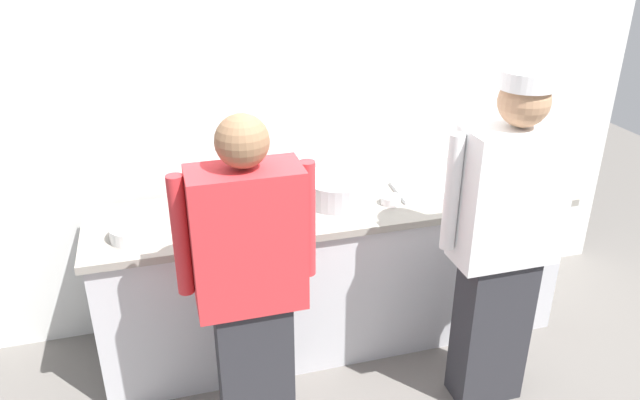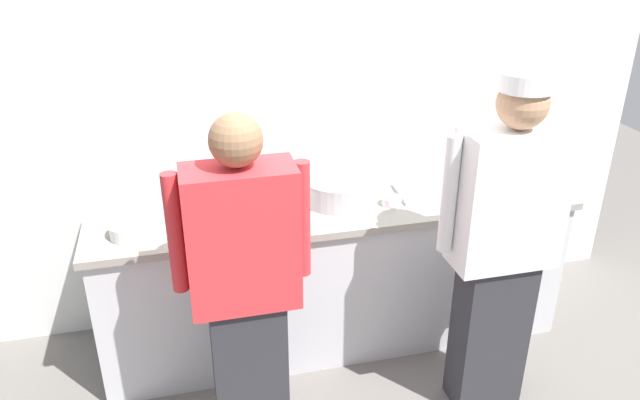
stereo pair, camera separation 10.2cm
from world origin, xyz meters
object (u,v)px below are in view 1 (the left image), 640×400
object	(u,v)px
ramekin_red_sauce	(391,200)
ramekin_orange_sauce	(264,200)
sheet_tray	(441,189)
plate_stack_rear	(212,213)
squeeze_bottle_primary	(243,196)
ramekin_green_sauce	(289,208)
chefs_knife	(317,202)
chef_near_left	(250,287)
mixing_bowl_steel	(338,189)
plate_stack_front	(133,232)
chef_center	(504,239)
deli_cup	(291,216)
ramekin_yellow_sauce	(503,177)

from	to	relation	value
ramekin_red_sauce	ramekin_orange_sauce	bearing A→B (deg)	163.66
sheet_tray	ramekin_orange_sauce	world-z (taller)	ramekin_orange_sauce
plate_stack_rear	squeeze_bottle_primary	distance (m)	0.19
ramekin_green_sauce	chefs_knife	bearing A→B (deg)	18.74
squeeze_bottle_primary	chefs_knife	bearing A→B (deg)	-3.10
chefs_knife	ramekin_green_sauce	bearing A→B (deg)	-161.26
chef_near_left	mixing_bowl_steel	distance (m)	0.95
ramekin_orange_sauce	chefs_knife	world-z (taller)	ramekin_orange_sauce
mixing_bowl_steel	ramekin_green_sauce	xyz separation A→B (m)	(-0.29, -0.06, -0.05)
ramekin_green_sauce	plate_stack_rear	bearing A→B (deg)	172.99
mixing_bowl_steel	squeeze_bottle_primary	size ratio (longest dim) A/B	2.14
plate_stack_front	ramekin_red_sauce	distance (m)	1.37
plate_stack_rear	squeeze_bottle_primary	world-z (taller)	squeeze_bottle_primary
plate_stack_rear	ramekin_red_sauce	bearing A→B (deg)	-6.66
plate_stack_front	ramekin_green_sauce	bearing A→B (deg)	5.95
chef_center	ramekin_red_sauce	world-z (taller)	chef_center
plate_stack_front	deli_cup	size ratio (longest dim) A/B	2.29
mixing_bowl_steel	ramekin_green_sauce	distance (m)	0.30
ramekin_yellow_sauce	mixing_bowl_steel	bearing A→B (deg)	179.89
ramekin_yellow_sauce	sheet_tray	bearing A→B (deg)	-175.05
chef_center	ramekin_orange_sauce	size ratio (longest dim) A/B	17.10
plate_stack_front	ramekin_yellow_sauce	size ratio (longest dim) A/B	2.44
chef_near_left	ramekin_green_sauce	xyz separation A→B (m)	(0.33, 0.65, 0.03)
chef_near_left	chefs_knife	distance (m)	0.87
chef_near_left	ramekin_green_sauce	bearing A→B (deg)	63.30
plate_stack_front	squeeze_bottle_primary	size ratio (longest dim) A/B	1.24
plate_stack_front	ramekin_red_sauce	world-z (taller)	plate_stack_front
plate_stack_front	ramekin_orange_sauce	bearing A→B (deg)	17.32
plate_stack_rear	ramekin_yellow_sauce	bearing A→B (deg)	0.23
plate_stack_front	squeeze_bottle_primary	world-z (taller)	squeeze_bottle_primary
chef_near_left	squeeze_bottle_primary	world-z (taller)	chef_near_left
ramekin_red_sauce	plate_stack_front	bearing A→B (deg)	-179.11
sheet_tray	squeeze_bottle_primary	world-z (taller)	squeeze_bottle_primary
squeeze_bottle_primary	chefs_knife	distance (m)	0.41
chef_center	mixing_bowl_steel	xyz separation A→B (m)	(-0.60, 0.73, 0.02)
squeeze_bottle_primary	ramekin_yellow_sauce	size ratio (longest dim) A/B	1.97
squeeze_bottle_primary	chefs_knife	xyz separation A→B (m)	(0.40, -0.02, -0.08)
mixing_bowl_steel	deli_cup	size ratio (longest dim) A/B	3.94
chef_center	squeeze_bottle_primary	distance (m)	1.35
mixing_bowl_steel	chef_center	bearing A→B (deg)	-50.44
chef_center	plate_stack_rear	world-z (taller)	chef_center
ramekin_green_sauce	chefs_knife	size ratio (longest dim) A/B	0.31
chef_near_left	deli_cup	bearing A→B (deg)	58.86
chef_near_left	ramekin_red_sauce	world-z (taller)	chef_near_left
ramekin_red_sauce	chefs_knife	distance (m)	0.41
ramekin_red_sauce	squeeze_bottle_primary	bearing A→B (deg)	169.80
ramekin_yellow_sauce	ramekin_orange_sauce	xyz separation A→B (m)	(-1.44, 0.08, -0.00)
ramekin_green_sauce	deli_cup	distance (m)	0.16
chefs_knife	deli_cup	bearing A→B (deg)	-133.23
deli_cup	squeeze_bottle_primary	bearing A→B (deg)	131.97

